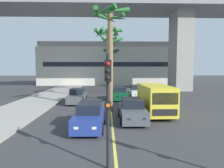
{
  "coord_description": "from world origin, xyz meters",
  "views": [
    {
      "loc": [
        -0.35,
        1.27,
        3.66
      ],
      "look_at": [
        0.0,
        14.0,
        2.66
      ],
      "focal_mm": 30.54,
      "sensor_mm": 36.0,
      "label": 1
    }
  ],
  "objects": [
    {
      "name": "car_queue_fifth",
      "position": [
        -3.56,
        21.75,
        0.72
      ],
      "size": [
        1.89,
        4.13,
        1.56
      ],
      "color": "#4C5156",
      "rests_on": "ground"
    },
    {
      "name": "pier_building_backdrop",
      "position": [
        0.0,
        47.4,
        4.82
      ],
      "size": [
        31.75,
        8.04,
        9.77
      ],
      "color": "beige",
      "rests_on": "ground"
    },
    {
      "name": "palm_tree_far_median",
      "position": [
        -0.21,
        23.58,
        6.77
      ],
      "size": [
        3.3,
        3.4,
        8.37
      ],
      "color": "brown",
      "rests_on": "ground"
    },
    {
      "name": "delivery_van",
      "position": [
        3.56,
        16.46,
        1.29
      ],
      "size": [
        2.21,
        5.27,
        2.36
      ],
      "color": "yellow",
      "rests_on": "ground"
    },
    {
      "name": "palm_tree_near_median",
      "position": [
        -0.03,
        17.65,
        6.78
      ],
      "size": [
        3.25,
        3.39,
        8.8
      ],
      "color": "brown",
      "rests_on": "ground"
    },
    {
      "name": "car_queue_third",
      "position": [
        1.45,
        14.6,
        0.72
      ],
      "size": [
        1.86,
        4.12,
        1.56
      ],
      "color": "#4C5156",
      "rests_on": "ground"
    },
    {
      "name": "traffic_light_median_near",
      "position": [
        -0.31,
        7.96,
        2.71
      ],
      "size": [
        0.24,
        0.37,
        4.2
      ],
      "color": "black",
      "rests_on": "ground"
    },
    {
      "name": "palm_tree_mid_median",
      "position": [
        0.56,
        40.57,
        6.71
      ],
      "size": [
        3.38,
        3.41,
        7.84
      ],
      "color": "brown",
      "rests_on": "ground"
    },
    {
      "name": "sidewalk_left",
      "position": [
        -8.0,
        16.0,
        0.07
      ],
      "size": [
        4.8,
        80.0,
        0.15
      ],
      "primitive_type": "cube",
      "color": "#9E9991",
      "rests_on": "ground"
    },
    {
      "name": "car_queue_front",
      "position": [
        -1.43,
        12.96,
        0.72
      ],
      "size": [
        1.91,
        4.14,
        1.56
      ],
      "color": "navy",
      "rests_on": "ground"
    },
    {
      "name": "bridge_overpass",
      "position": [
        1.24,
        34.08,
        13.97
      ],
      "size": [
        70.36,
        8.0,
        17.6
      ],
      "color": "gray",
      "rests_on": "ground"
    },
    {
      "name": "palm_tree_farthest_median",
      "position": [
        0.41,
        29.96,
        6.78
      ],
      "size": [
        3.31,
        3.34,
        8.49
      ],
      "color": "brown",
      "rests_on": "ground"
    },
    {
      "name": "lane_stripe_center",
      "position": [
        0.0,
        24.0,
        0.0
      ],
      "size": [
        0.14,
        56.0,
        0.01
      ],
      "primitive_type": "cube",
      "color": "#DBCC4C",
      "rests_on": "ground"
    },
    {
      "name": "car_queue_fourth",
      "position": [
        3.51,
        26.04,
        0.72
      ],
      "size": [
        1.85,
        4.11,
        1.56
      ],
      "color": "white",
      "rests_on": "ground"
    },
    {
      "name": "car_queue_second",
      "position": [
        1.17,
        23.86,
        0.72
      ],
      "size": [
        1.88,
        4.12,
        1.56
      ],
      "color": "#0C4728",
      "rests_on": "ground"
    }
  ]
}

